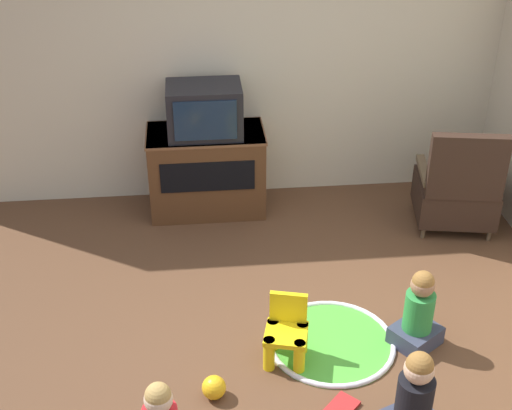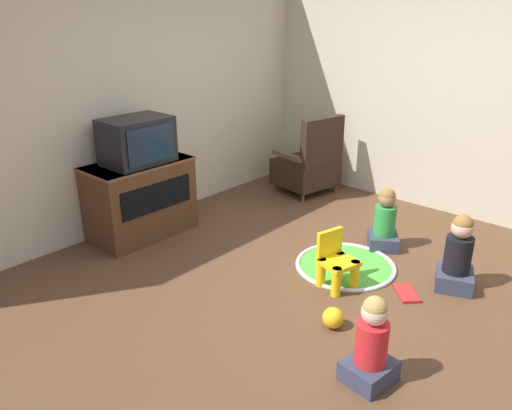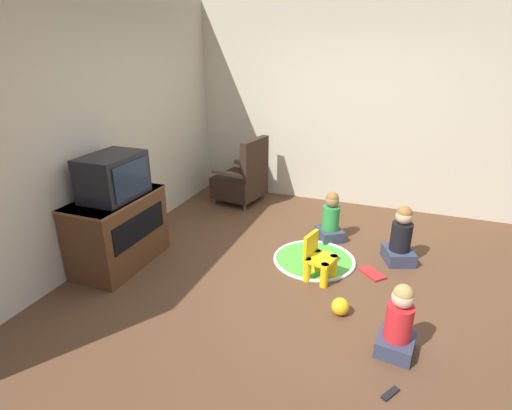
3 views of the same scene
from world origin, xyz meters
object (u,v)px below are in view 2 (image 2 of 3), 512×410
at_px(child_watching_center, 371,345).
at_px(book, 407,293).
at_px(child_watching_right, 458,257).
at_px(toy_ball, 333,318).
at_px(television, 137,141).
at_px(tv_cabinet, 140,198).
at_px(yellow_kid_chair, 336,265).
at_px(child_watching_left, 385,222).
at_px(black_armchair, 309,165).

xyz_separation_m(child_watching_center, book, (1.08, 0.27, -0.24)).
distance_m(child_watching_right, toy_ball, 1.24).
distance_m(child_watching_center, book, 1.14).
bearing_deg(child_watching_right, television, 90.04).
height_order(toy_ball, book, toy_ball).
bearing_deg(tv_cabinet, child_watching_right, -68.60).
xyz_separation_m(tv_cabinet, child_watching_center, (-0.37, -2.82, -0.14)).
bearing_deg(yellow_kid_chair, child_watching_left, 17.99).
relative_size(child_watching_left, toy_ball, 3.90).
xyz_separation_m(yellow_kid_chair, child_watching_left, (0.91, 0.06, 0.07)).
xyz_separation_m(black_armchair, child_watching_left, (-0.76, -1.45, -0.09)).
xyz_separation_m(yellow_kid_chair, book, (0.27, -0.51, -0.18)).
distance_m(black_armchair, yellow_kid_chair, 2.27).
distance_m(child_watching_center, child_watching_right, 1.46).
height_order(tv_cabinet, toy_ball, tv_cabinet).
bearing_deg(child_watching_center, black_armchair, 50.16).
distance_m(yellow_kid_chair, child_watching_center, 1.13).
xyz_separation_m(tv_cabinet, child_watching_right, (1.09, -2.78, -0.11)).
bearing_deg(child_watching_left, child_watching_right, -143.46).
relative_size(tv_cabinet, child_watching_left, 1.70).
height_order(television, child_watching_right, television).
xyz_separation_m(black_armchair, book, (-1.41, -2.03, -0.34)).
relative_size(yellow_kid_chair, child_watching_center, 0.80).
xyz_separation_m(tv_cabinet, television, (-0.00, -0.03, 0.59)).
bearing_deg(child_watching_center, toy_ball, 64.11).
bearing_deg(toy_ball, child_watching_center, -123.39).
xyz_separation_m(child_watching_left, book, (-0.65, -0.57, -0.25)).
bearing_deg(child_watching_left, tv_cabinet, 89.64).
height_order(child_watching_left, book, child_watching_left).
bearing_deg(child_watching_center, child_watching_left, 33.46).
bearing_deg(book, yellow_kid_chair, 71.90).
height_order(black_armchair, child_watching_left, black_armchair).
relative_size(child_watching_left, book, 2.03).
bearing_deg(black_armchair, toy_ball, 49.77).
height_order(television, black_armchair, television).
xyz_separation_m(child_watching_right, book, (-0.38, 0.23, -0.27)).
bearing_deg(television, child_watching_right, -68.38).
bearing_deg(yellow_kid_chair, tv_cabinet, 116.56).
bearing_deg(toy_ball, book, -14.71).
distance_m(television, book, 2.79).
height_order(television, toy_ball, television).
bearing_deg(television, yellow_kid_chair, -77.51).
distance_m(tv_cabinet, toy_ball, 2.37).
bearing_deg(black_armchair, child_watching_right, 75.22).
relative_size(toy_ball, book, 0.52).
distance_m(black_armchair, book, 2.49).
distance_m(tv_cabinet, child_watching_center, 2.85).
relative_size(television, child_watching_center, 1.06).
bearing_deg(child_watching_right, black_armchair, 43.77).
height_order(television, book, television).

